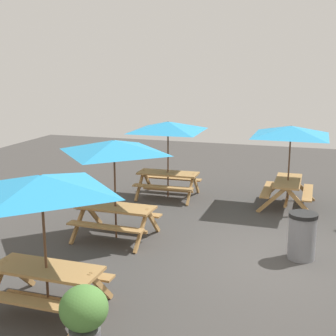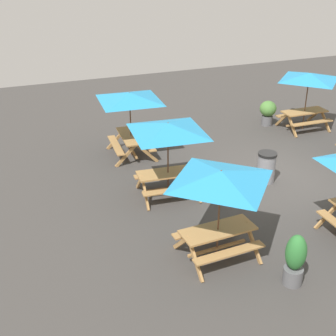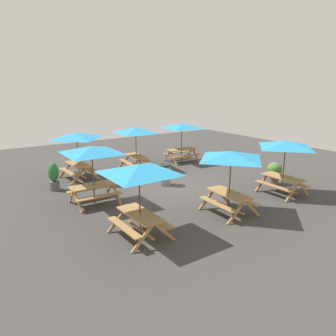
# 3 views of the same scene
# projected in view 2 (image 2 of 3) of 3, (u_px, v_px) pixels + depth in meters

# --- Properties ---
(ground_plane) EXTENTS (27.55, 27.55, 0.00)m
(ground_plane) POSITION_uv_depth(u_px,v_px,m) (273.00, 176.00, 15.12)
(ground_plane) COLOR #3D3A38
(ground_plane) RESTS_ON ground
(picnic_table_0) EXTENTS (2.82, 2.82, 2.34)m
(picnic_table_0) POSITION_uv_depth(u_px,v_px,m) (168.00, 133.00, 13.14)
(picnic_table_0) COLOR #A87A44
(picnic_table_0) RESTS_ON ground
(picnic_table_3) EXTENTS (2.82, 2.82, 2.34)m
(picnic_table_3) POSITION_uv_depth(u_px,v_px,m) (130.00, 101.00, 15.75)
(picnic_table_3) COLOR #A87A44
(picnic_table_3) RESTS_ON ground
(picnic_table_5) EXTENTS (2.12, 2.12, 2.34)m
(picnic_table_5) POSITION_uv_depth(u_px,v_px,m) (221.00, 183.00, 10.44)
(picnic_table_5) COLOR #A87A44
(picnic_table_5) RESTS_ON ground
(picnic_table_6) EXTENTS (2.02, 2.02, 2.34)m
(picnic_table_6) POSITION_uv_depth(u_px,v_px,m) (309.00, 81.00, 18.09)
(picnic_table_6) COLOR #A87A44
(picnic_table_6) RESTS_ON ground
(trash_bin_gray) EXTENTS (0.59, 0.59, 0.98)m
(trash_bin_gray) POSITION_uv_depth(u_px,v_px,m) (266.00, 167.00, 14.61)
(trash_bin_gray) COLOR gray
(trash_bin_gray) RESTS_ON ground
(potted_plant_0) EXTENTS (0.67, 0.67, 1.03)m
(potted_plant_0) POSITION_uv_depth(u_px,v_px,m) (268.00, 111.00, 19.08)
(potted_plant_0) COLOR #59595B
(potted_plant_0) RESTS_ON ground
(potted_plant_1) EXTENTS (0.46, 0.46, 1.26)m
(potted_plant_1) POSITION_uv_depth(u_px,v_px,m) (295.00, 259.00, 10.13)
(potted_plant_1) COLOR #59595B
(potted_plant_1) RESTS_ON ground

